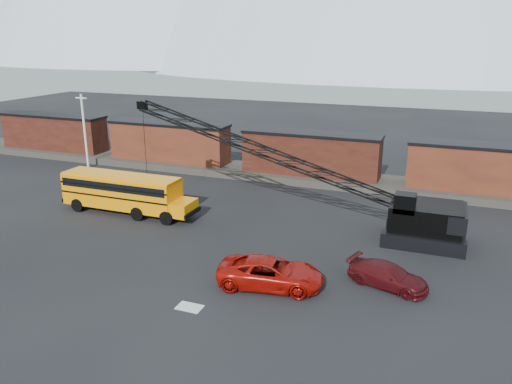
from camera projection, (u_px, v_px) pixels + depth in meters
ground at (214, 274)px, 30.40m from camera, size 160.00×160.00×0.00m
gravel_berm at (310, 177)px, 49.85m from camera, size 120.00×5.00×0.70m
boxcar_west_far at (54, 132)px, 60.20m from camera, size 13.70×3.10×4.17m
boxcar_west_near at (169, 142)px, 54.66m from camera, size 13.70×3.10×4.17m
boxcar_mid at (311, 154)px, 49.12m from camera, size 13.70×3.10×4.17m
boxcar_east_near at (488, 169)px, 43.58m from camera, size 13.70×3.10×4.17m
utility_pole at (85, 130)px, 53.45m from camera, size 1.40×0.24×8.00m
snow_patch at (190, 307)px, 26.67m from camera, size 1.40×0.90×0.02m
school_bus at (125, 192)px, 40.33m from camera, size 11.65×2.65×3.19m
red_pickup at (271, 273)px, 28.68m from camera, size 6.49×3.84×1.69m
maroon_suv at (388, 276)px, 28.72m from camera, size 5.04×3.19×1.36m
crawler_crane at (281, 159)px, 36.85m from camera, size 25.00×4.20×9.19m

